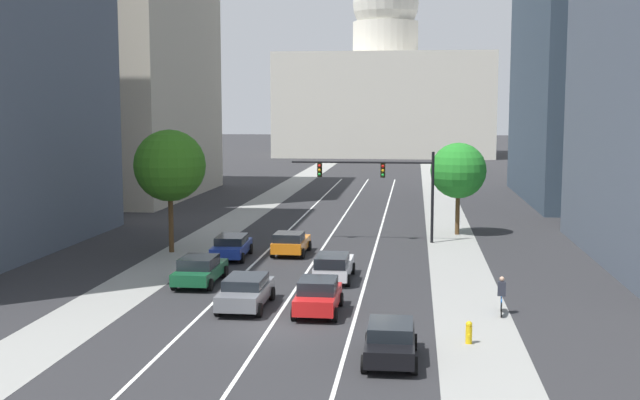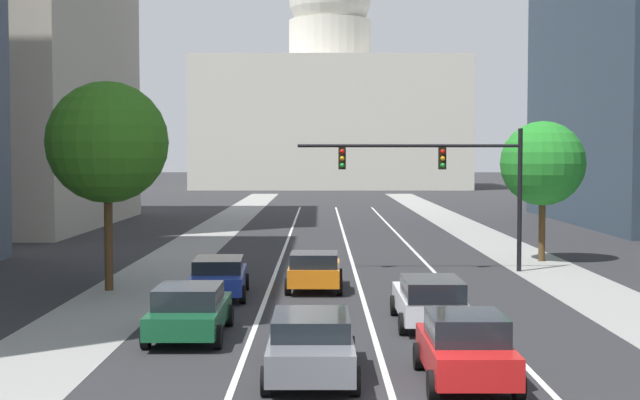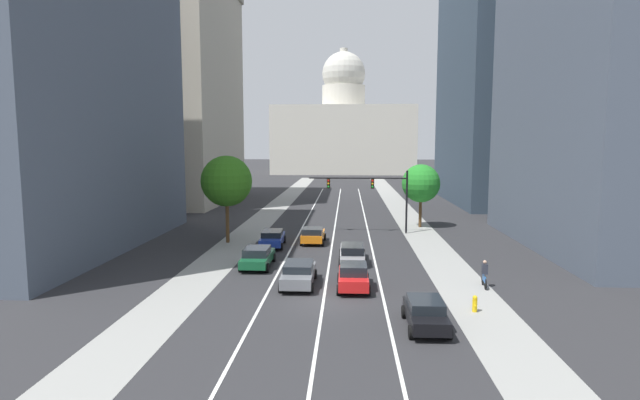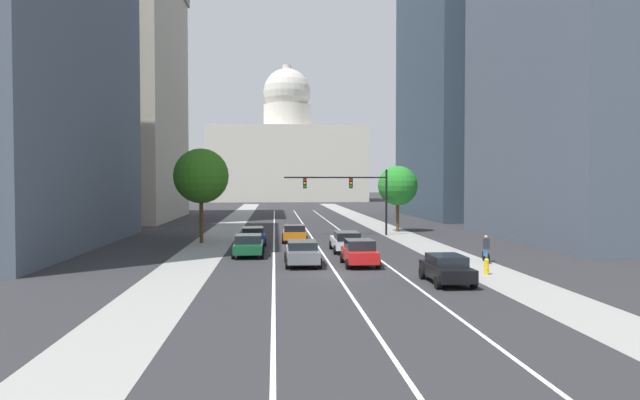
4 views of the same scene
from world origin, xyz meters
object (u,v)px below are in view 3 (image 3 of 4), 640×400
Objects in this scene: car_green at (258,257)px; cyclist at (484,274)px; car_red at (353,276)px; street_tree_near_left at (227,181)px; car_gray at (299,273)px; capitol_building at (343,132)px; fire_hydrant at (475,303)px; car_orange at (313,235)px; street_tree_mid_right at (421,183)px; car_white at (352,252)px; car_black at (425,313)px; traffic_signal_mast at (374,189)px; car_blue at (272,238)px.

cyclist is at bearing -106.25° from car_green.
car_red is at bearing 101.20° from cyclist.
street_tree_near_left is at bearing 61.46° from cyclist.
car_gray is at bearing 96.56° from cyclist.
capitol_building is 44.60× the size of fire_hydrant.
street_tree_near_left is (-4.30, 8.74, 4.80)m from car_green.
street_tree_mid_right is at bearing -48.10° from car_orange.
car_red is 2.35× the size of cyclist.
car_white is 13.59m from car_black.
traffic_signal_mast is at bearing -6.57° from car_red.
car_white is 0.98× the size of car_green.
capitol_building is 8.74× the size of car_white.
car_orange is (-3.46, 13.93, -0.04)m from car_red.
traffic_signal_mast is (2.22, 12.71, 3.61)m from car_white.
street_tree_near_left is at bearing 30.13° from car_gray.
car_orange is 0.87× the size of car_blue.
cyclist reaches higher than car_white.
car_orange is 0.85× the size of car_green.
street_tree_mid_right is at bearing 7.53° from cyclist.
car_orange is 20.39m from fire_hydrant.
cyclist is 0.22× the size of street_tree_near_left.
fire_hydrant is (6.45, -3.88, -0.35)m from car_red.
street_tree_mid_right is at bearing -25.64° from car_gray.
traffic_signal_mast is at bearing -143.75° from street_tree_mid_right.
car_orange is 17.54m from cyclist.
car_orange is at bearing 47.11° from cyclist.
car_gray is 1.00× the size of car_blue.
car_white reaches higher than car_orange.
street_tree_mid_right reaches higher than car_black.
street_tree_near_left reaches higher than car_blue.
traffic_signal_mast is at bearing -54.78° from car_blue.
fire_hydrant is (13.36, -16.30, -0.29)m from car_blue.
car_red is (0.00, -6.78, 0.01)m from car_white.
car_orange is at bearing -139.25° from street_tree_mid_right.
cyclist reaches higher than car_blue.
street_tree_mid_right reaches higher than cyclist.
street_tree_near_left is at bearing -157.47° from traffic_signal_mast.
car_gray is 20.06m from traffic_signal_mast.
street_tree_near_left is (-4.30, 1.51, 4.82)m from car_blue.
car_green is (-6.91, 5.18, -0.05)m from car_red.
street_tree_near_left is 1.17× the size of street_tree_mid_right.
street_tree_near_left reaches higher than cyclist.
street_tree_near_left reaches higher than car_white.
car_orange is (-0.00, 13.33, -0.01)m from car_gray.
car_gray is at bearing 150.89° from car_white.
car_green is at bearing -128.31° from street_tree_mid_right.
car_red is 19.95m from traffic_signal_mast.
car_black is 25.49m from street_tree_near_left.
car_blue is 5.12× the size of fire_hydrant.
fire_hydrant is (8.18, -124.17, -11.53)m from capitol_building.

